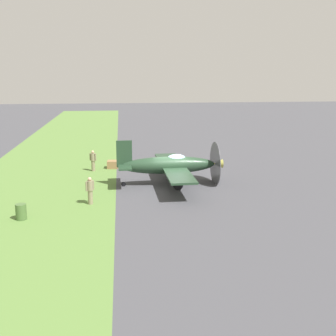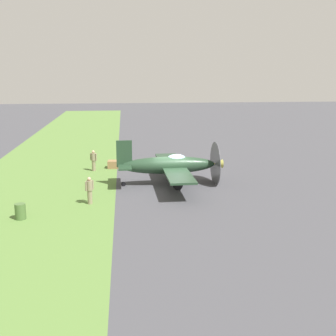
{
  "view_description": "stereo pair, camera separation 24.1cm",
  "coord_description": "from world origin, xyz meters",
  "px_view_note": "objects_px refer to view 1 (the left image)",
  "views": [
    {
      "loc": [
        29.79,
        -3.53,
        8.21
      ],
      "look_at": [
        -0.53,
        -0.2,
        1.25
      ],
      "focal_mm": 46.21,
      "sensor_mm": 36.0,
      "label": 1
    },
    {
      "loc": [
        29.81,
        -3.29,
        8.21
      ],
      "look_at": [
        -0.53,
        -0.2,
        1.25
      ],
      "focal_mm": 46.21,
      "sensor_mm": 36.0,
      "label": 2
    }
  ],
  "objects_px": {
    "airplane_lead": "(170,165)",
    "ground_crew_chief": "(93,160)",
    "ground_crew_mechanic": "(90,190)",
    "fuel_drum": "(21,212)",
    "supply_crate": "(113,164)"
  },
  "relations": [
    {
      "from": "ground_crew_mechanic",
      "to": "fuel_drum",
      "type": "xyz_separation_m",
      "value": [
        2.47,
        -3.67,
        -0.46
      ]
    },
    {
      "from": "airplane_lead",
      "to": "ground_crew_mechanic",
      "type": "relative_size",
      "value": 5.64
    },
    {
      "from": "airplane_lead",
      "to": "supply_crate",
      "type": "distance_m",
      "value": 7.41
    },
    {
      "from": "airplane_lead",
      "to": "ground_crew_chief",
      "type": "relative_size",
      "value": 5.64
    },
    {
      "from": "airplane_lead",
      "to": "ground_crew_mechanic",
      "type": "xyz_separation_m",
      "value": [
        4.11,
        -5.49,
        -0.55
      ]
    },
    {
      "from": "airplane_lead",
      "to": "ground_crew_chief",
      "type": "xyz_separation_m",
      "value": [
        -5.02,
        -5.84,
        -0.55
      ]
    },
    {
      "from": "fuel_drum",
      "to": "supply_crate",
      "type": "xyz_separation_m",
      "value": [
        -12.54,
        4.9,
        -0.13
      ]
    },
    {
      "from": "airplane_lead",
      "to": "supply_crate",
      "type": "bearing_deg",
      "value": -145.84
    },
    {
      "from": "ground_crew_chief",
      "to": "ground_crew_mechanic",
      "type": "height_order",
      "value": "same"
    },
    {
      "from": "airplane_lead",
      "to": "fuel_drum",
      "type": "bearing_deg",
      "value": -55.66
    },
    {
      "from": "fuel_drum",
      "to": "supply_crate",
      "type": "relative_size",
      "value": 1.0
    },
    {
      "from": "airplane_lead",
      "to": "ground_crew_mechanic",
      "type": "distance_m",
      "value": 6.88
    },
    {
      "from": "airplane_lead",
      "to": "ground_crew_chief",
      "type": "bearing_deg",
      "value": -132.08
    },
    {
      "from": "ground_crew_mechanic",
      "to": "ground_crew_chief",
      "type": "bearing_deg",
      "value": -128.21
    },
    {
      "from": "ground_crew_mechanic",
      "to": "fuel_drum",
      "type": "bearing_deg",
      "value": -6.51
    }
  ]
}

